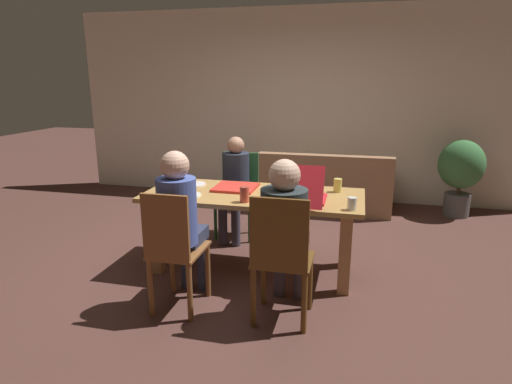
{
  "coord_description": "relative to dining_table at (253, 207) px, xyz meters",
  "views": [
    {
      "loc": [
        0.92,
        -3.7,
        1.8
      ],
      "look_at": [
        0.0,
        0.1,
        0.74
      ],
      "focal_mm": 30.11,
      "sensor_mm": 36.0,
      "label": 1
    }
  ],
  "objects": [
    {
      "name": "person_0",
      "position": [
        -0.4,
        -0.74,
        0.12
      ],
      "size": [
        0.3,
        0.51,
        1.27
      ],
      "color": "#2D3249",
      "rests_on": "ground"
    },
    {
      "name": "potted_plant",
      "position": [
        2.23,
        2.25,
        -0.0
      ],
      "size": [
        0.58,
        0.58,
        1.01
      ],
      "color": "#545351",
      "rests_on": "ground"
    },
    {
      "name": "ground_plane",
      "position": [
        0.0,
        0.0,
        -0.63
      ],
      "size": [
        20.0,
        20.0,
        0.0
      ],
      "primitive_type": "plane",
      "color": "#51312B"
    },
    {
      "name": "plate_1",
      "position": [
        -0.56,
        -0.23,
        0.14
      ],
      "size": [
        0.25,
        0.25,
        0.01
      ],
      "color": "white",
      "rests_on": "dining_table"
    },
    {
      "name": "chair_1",
      "position": [
        -0.4,
        0.91,
        -0.08
      ],
      "size": [
        0.45,
        0.39,
        0.96
      ],
      "color": "#2A6335",
      "rests_on": "ground"
    },
    {
      "name": "drinking_glass_1",
      "position": [
        -0.01,
        -0.3,
        0.2
      ],
      "size": [
        0.08,
        0.08,
        0.14
      ],
      "primitive_type": "cylinder",
      "color": "#BC4534",
      "rests_on": "dining_table"
    },
    {
      "name": "dining_table",
      "position": [
        0.0,
        0.0,
        0.0
      ],
      "size": [
        2.0,
        0.85,
        0.76
      ],
      "color": "#AF8245",
      "rests_on": "ground"
    },
    {
      "name": "chair_0",
      "position": [
        -0.4,
        -0.89,
        -0.1
      ],
      "size": [
        0.38,
        0.46,
        0.99
      ],
      "color": "brown",
      "rests_on": "ground"
    },
    {
      "name": "pizza_box_0",
      "position": [
        -0.21,
        0.13,
        0.14
      ],
      "size": [
        0.39,
        0.39,
        0.02
      ],
      "color": "red",
      "rests_on": "dining_table"
    },
    {
      "name": "drinking_glass_0",
      "position": [
        0.75,
        0.23,
        0.19
      ],
      "size": [
        0.08,
        0.08,
        0.13
      ],
      "primitive_type": "cylinder",
      "color": "#DACE60",
      "rests_on": "dining_table"
    },
    {
      "name": "back_wall",
      "position": [
        0.0,
        2.73,
        0.76
      ],
      "size": [
        6.84,
        0.12,
        2.77
      ],
      "primitive_type": "cube",
      "color": "white",
      "rests_on": "ground"
    },
    {
      "name": "plate_0",
      "position": [
        -0.66,
        0.17,
        0.14
      ],
      "size": [
        0.25,
        0.25,
        0.01
      ],
      "color": "white",
      "rests_on": "dining_table"
    },
    {
      "name": "couch",
      "position": [
        0.5,
        2.13,
        -0.34
      ],
      "size": [
        1.78,
        0.76,
        0.81
      ],
      "color": "#976C4C",
      "rests_on": "ground"
    },
    {
      "name": "drinking_glass_2",
      "position": [
        0.89,
        -0.31,
        0.18
      ],
      "size": [
        0.07,
        0.07,
        0.11
      ],
      "primitive_type": "cylinder",
      "color": "silver",
      "rests_on": "dining_table"
    },
    {
      "name": "pizza_box_1",
      "position": [
        0.49,
        -0.15,
        0.18
      ],
      "size": [
        0.36,
        0.53,
        0.34
      ],
      "color": "red",
      "rests_on": "dining_table"
    },
    {
      "name": "chair_2",
      "position": [
        0.42,
        -0.88,
        -0.08
      ],
      "size": [
        0.44,
        0.4,
        1.01
      ],
      "color": "brown",
      "rests_on": "ground"
    },
    {
      "name": "person_2",
      "position": [
        0.42,
        -0.73,
        0.11
      ],
      "size": [
        0.34,
        0.56,
        1.24
      ],
      "color": "#443B44",
      "rests_on": "ground"
    },
    {
      "name": "person_1",
      "position": [
        -0.4,
        0.76,
        0.06
      ],
      "size": [
        0.3,
        0.49,
        1.16
      ],
      "color": "#3C3A4A",
      "rests_on": "ground"
    }
  ]
}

